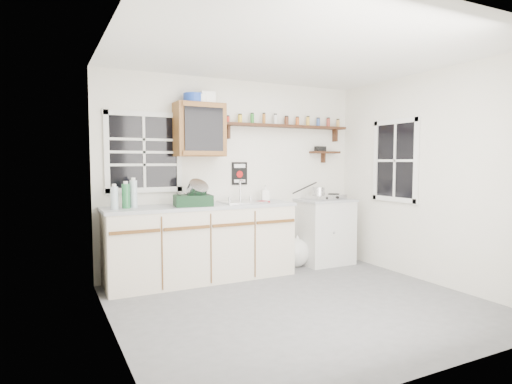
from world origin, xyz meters
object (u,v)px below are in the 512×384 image
(hotplate, at_px, (326,197))
(dish_rack, at_px, (194,197))
(main_cabinet, at_px, (202,242))
(upper_cabinet, at_px, (200,130))
(right_cabinet, at_px, (325,231))
(spice_shelf, at_px, (287,126))

(hotplate, bearing_deg, dish_rack, 179.07)
(main_cabinet, relative_size, upper_cabinet, 3.55)
(right_cabinet, xyz_separation_m, dish_rack, (-1.96, -0.11, 0.57))
(dish_rack, bearing_deg, upper_cabinet, 64.68)
(spice_shelf, relative_size, hotplate, 3.53)
(right_cabinet, relative_size, spice_shelf, 0.48)
(spice_shelf, bearing_deg, hotplate, -21.58)
(right_cabinet, xyz_separation_m, hotplate, (0.00, -0.02, 0.49))
(right_cabinet, bearing_deg, hotplate, -80.72)
(spice_shelf, height_order, dish_rack, spice_shelf)
(dish_rack, distance_m, hotplate, 1.96)
(right_cabinet, relative_size, dish_rack, 1.94)
(right_cabinet, height_order, upper_cabinet, upper_cabinet)
(hotplate, bearing_deg, spice_shelf, 154.74)
(upper_cabinet, height_order, dish_rack, upper_cabinet)
(spice_shelf, relative_size, dish_rack, 4.06)
(right_cabinet, xyz_separation_m, upper_cabinet, (-1.80, 0.12, 1.37))
(right_cabinet, bearing_deg, dish_rack, -176.66)
(main_cabinet, height_order, right_cabinet, main_cabinet)
(upper_cabinet, bearing_deg, right_cabinet, -3.76)
(upper_cabinet, xyz_separation_m, hotplate, (1.80, -0.14, -0.88))
(spice_shelf, bearing_deg, right_cabinet, -19.78)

